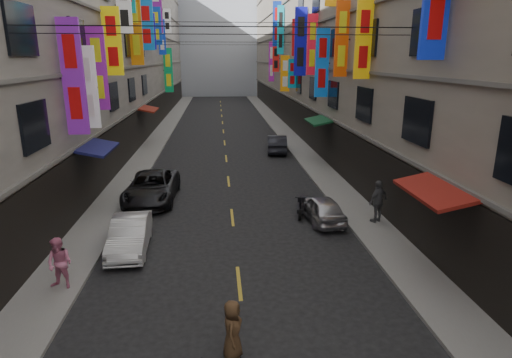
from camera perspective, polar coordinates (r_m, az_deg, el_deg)
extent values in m
cube|color=slate|center=(37.60, -13.42, 4.64)|extent=(2.00, 90.00, 0.12)
cube|color=slate|center=(37.78, 4.96, 5.07)|extent=(2.00, 90.00, 0.12)
cube|color=gray|center=(38.35, -23.75, 18.19)|extent=(10.00, 90.00, 19.00)
cube|color=black|center=(37.50, -15.01, 6.74)|extent=(0.12, 85.50, 3.00)
cube|color=#66635E|center=(37.29, -15.18, 9.32)|extent=(0.16, 90.00, 0.14)
cube|color=#66635E|center=(37.09, -15.55, 14.23)|extent=(0.16, 90.00, 0.14)
cube|color=#66635E|center=(37.17, -15.93, 19.16)|extent=(0.16, 90.00, 0.14)
cube|color=gray|center=(38.71, 14.60, 18.94)|extent=(10.00, 90.00, 19.00)
cube|color=black|center=(37.72, 6.44, 7.23)|extent=(0.12, 85.50, 3.00)
cube|color=#66635E|center=(37.50, 6.51, 9.80)|extent=(0.16, 90.00, 0.14)
cube|color=#66635E|center=(37.30, 6.66, 14.69)|extent=(0.16, 90.00, 0.14)
cube|color=#66635E|center=(37.38, 6.83, 19.60)|extent=(0.16, 90.00, 0.14)
cube|color=#A5ACB8|center=(86.62, -5.05, 18.39)|extent=(18.00, 8.00, 22.00)
cube|color=purple|center=(19.63, -23.18, 12.32)|extent=(0.88, 0.18, 4.72)
cylinder|color=black|center=(19.64, -23.32, 12.31)|extent=(0.98, 0.08, 0.08)
cube|color=white|center=(21.46, -21.53, 11.26)|extent=(0.86, 0.18, 3.70)
cylinder|color=black|center=(21.48, -21.66, 11.25)|extent=(0.96, 0.08, 0.08)
cube|color=#F4B60C|center=(22.16, 14.14, 17.58)|extent=(0.78, 0.18, 3.68)
cylinder|color=black|center=(22.18, 14.27, 17.57)|extent=(0.88, 0.08, 0.08)
cube|color=#841A91|center=(23.52, -20.31, 13.62)|extent=(0.84, 0.18, 4.08)
cylinder|color=black|center=(23.53, -20.43, 13.61)|extent=(0.94, 0.08, 0.08)
cube|color=#C7400B|center=(25.79, 11.35, 17.79)|extent=(0.76, 0.18, 4.10)
cylinder|color=black|center=(25.80, 11.46, 17.78)|extent=(0.86, 0.08, 0.08)
cube|color=yellow|center=(26.75, -18.59, 16.99)|extent=(1.00, 0.18, 3.74)
cylinder|color=black|center=(26.76, -18.70, 16.98)|extent=(1.10, 0.08, 0.08)
cube|color=blue|center=(29.74, 8.79, 15.02)|extent=(0.90, 0.18, 4.42)
cylinder|color=black|center=(29.75, 8.89, 15.01)|extent=(1.00, 0.08, 0.08)
cube|color=white|center=(31.09, -17.21, 21.27)|extent=(0.93, 0.18, 3.53)
cylinder|color=black|center=(31.10, -17.31, 21.26)|extent=(1.03, 0.08, 0.08)
cube|color=red|center=(33.28, 7.49, 17.33)|extent=(0.74, 0.18, 4.32)
cylinder|color=black|center=(33.29, 7.58, 17.32)|extent=(0.84, 0.08, 0.08)
cube|color=#C56A0A|center=(34.61, -15.77, 18.68)|extent=(0.93, 0.18, 5.15)
cylinder|color=black|center=(34.62, -15.85, 18.68)|extent=(1.03, 0.08, 0.08)
cube|color=#0D0D9C|center=(37.10, 5.95, 17.72)|extent=(0.99, 0.18, 5.41)
cylinder|color=black|center=(37.11, 6.03, 17.71)|extent=(1.09, 0.08, 0.08)
cube|color=blue|center=(39.17, -14.41, 19.29)|extent=(1.18, 0.18, 4.08)
cylinder|color=black|center=(39.18, -14.48, 19.28)|extent=(1.28, 0.08, 0.08)
cube|color=red|center=(39.63, 5.40, 18.25)|extent=(0.78, 0.18, 3.13)
cylinder|color=black|center=(39.64, 5.47, 18.25)|extent=(0.88, 0.08, 0.08)
cube|color=#0C7D9A|center=(41.32, 4.85, 13.84)|extent=(0.77, 0.18, 2.65)
cylinder|color=black|center=(41.33, 4.92, 13.83)|extent=(0.87, 0.08, 0.08)
cube|color=#160EAB|center=(42.85, -13.83, 18.55)|extent=(0.84, 0.18, 3.17)
cylinder|color=black|center=(42.86, -13.90, 18.55)|extent=(0.94, 0.08, 0.08)
cube|color=#0E39A6|center=(45.35, -13.23, 19.24)|extent=(1.10, 0.18, 3.52)
cylinder|color=black|center=(45.36, -13.30, 19.24)|extent=(1.20, 0.08, 0.08)
cube|color=orange|center=(45.16, 3.88, 13.85)|extent=(0.91, 0.18, 3.60)
cylinder|color=black|center=(45.17, 3.94, 13.85)|extent=(1.01, 0.08, 0.08)
cube|color=#7A1780|center=(46.70, -13.17, 21.53)|extent=(1.12, 0.18, 5.06)
cylinder|color=black|center=(46.71, -13.24, 21.53)|extent=(1.22, 0.08, 0.08)
cube|color=#0E94AA|center=(49.39, 3.29, 19.21)|extent=(0.72, 0.18, 5.07)
cylinder|color=black|center=(49.40, 3.36, 19.21)|extent=(0.82, 0.08, 0.08)
cube|color=#0F34B8|center=(51.36, -12.43, 17.99)|extent=(0.78, 0.18, 3.78)
cylinder|color=black|center=(51.36, -12.49, 17.99)|extent=(0.88, 0.08, 0.08)
cube|color=#0D2D9B|center=(51.48, 2.81, 19.94)|extent=(0.96, 0.18, 4.82)
cylinder|color=black|center=(51.49, 2.87, 19.94)|extent=(1.06, 0.08, 0.08)
cube|color=red|center=(52.69, 2.66, 15.78)|extent=(0.77, 0.18, 3.11)
cylinder|color=black|center=(52.69, 2.71, 15.78)|extent=(0.87, 0.08, 0.08)
cube|color=#0B8045|center=(54.75, -11.61, 14.01)|extent=(1.05, 0.18, 5.25)
cylinder|color=black|center=(54.76, -11.66, 14.00)|extent=(1.15, 0.08, 0.08)
cube|color=white|center=(57.34, -11.76, 19.95)|extent=(0.89, 0.18, 2.79)
cylinder|color=black|center=(57.35, -11.82, 19.95)|extent=(0.99, 0.08, 0.08)
cube|color=#911A8E|center=(57.12, 2.07, 15.37)|extent=(0.69, 0.18, 4.98)
cylinder|color=black|center=(57.13, 2.12, 15.37)|extent=(0.79, 0.08, 0.08)
cube|color=maroon|center=(14.87, 22.62, -1.40)|extent=(1.39, 3.20, 0.41)
cube|color=#171852|center=(21.71, -20.42, 3.98)|extent=(1.39, 3.20, 0.41)
cube|color=#134A28|center=(29.63, 8.37, 7.75)|extent=(1.39, 3.20, 0.41)
cube|color=maroon|center=(37.20, -14.18, 9.07)|extent=(1.39, 3.20, 0.41)
cylinder|color=black|center=(16.58, -3.37, 19.64)|extent=(14.00, 0.04, 0.04)
cylinder|color=black|center=(30.62, -4.35, 20.13)|extent=(14.00, 0.04, 0.04)
cylinder|color=black|center=(44.56, -4.66, 17.75)|extent=(14.00, 0.04, 0.04)
cube|color=gold|center=(14.41, -2.28, -13.64)|extent=(0.12, 2.20, 0.01)
cube|color=gold|center=(19.85, -3.18, -5.10)|extent=(0.12, 2.20, 0.01)
cube|color=gold|center=(25.54, -3.68, -0.29)|extent=(0.12, 2.20, 0.01)
cube|color=gold|center=(31.35, -4.00, 2.75)|extent=(0.12, 2.20, 0.01)
cube|color=gold|center=(37.22, -4.21, 4.84)|extent=(0.12, 2.20, 0.01)
cube|color=gold|center=(43.12, -4.37, 6.35)|extent=(0.12, 2.20, 0.01)
cube|color=gold|center=(49.05, -4.49, 7.50)|extent=(0.12, 2.20, 0.01)
cube|color=gold|center=(54.99, -4.59, 8.41)|extent=(0.12, 2.20, 0.01)
cube|color=gold|center=(60.95, -4.66, 9.13)|extent=(0.12, 2.20, 0.01)
cube|color=gold|center=(66.91, -4.73, 9.73)|extent=(0.12, 2.20, 0.01)
cube|color=gold|center=(72.88, -4.78, 10.23)|extent=(0.12, 2.20, 0.01)
cylinder|color=black|center=(19.48, 5.90, -4.81)|extent=(0.24, 0.51, 0.50)
cylinder|color=black|center=(20.70, 6.10, -3.55)|extent=(0.24, 0.51, 0.50)
cube|color=black|center=(20.04, 6.01, -3.76)|extent=(0.61, 1.33, 0.18)
cube|color=black|center=(20.16, 6.08, -2.58)|extent=(0.44, 0.61, 0.22)
cylinder|color=black|center=(19.42, 5.95, -3.46)|extent=(0.16, 0.36, 0.88)
cylinder|color=black|center=(19.31, 5.98, -2.48)|extent=(0.50, 0.18, 0.06)
imported|color=silver|center=(17.07, -16.47, -7.11)|extent=(1.53, 3.89, 1.26)
imported|color=black|center=(22.50, -13.71, -1.07)|extent=(2.54, 5.26, 1.44)
imported|color=#B9B8BD|center=(19.43, 8.75, -3.89)|extent=(1.73, 3.60, 1.19)
imported|color=#23232A|center=(33.33, 2.82, 4.73)|extent=(1.87, 4.22, 1.35)
imported|color=pink|center=(14.83, -24.70, -10.19)|extent=(0.93, 0.76, 1.67)
imported|color=#545457|center=(19.42, 15.95, -2.87)|extent=(1.28, 1.12, 1.90)
imported|color=#4E341F|center=(10.98, -3.15, -19.42)|extent=(0.64, 0.83, 1.53)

